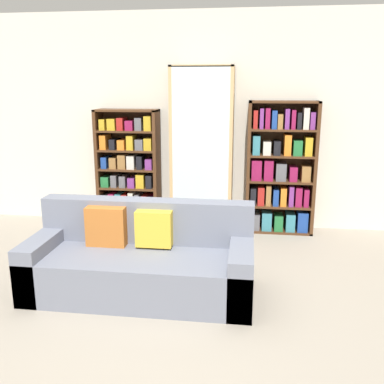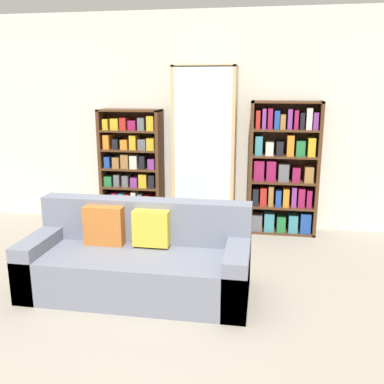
% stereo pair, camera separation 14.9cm
% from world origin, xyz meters
% --- Properties ---
extents(ground_plane, '(16.00, 16.00, 0.00)m').
position_xyz_m(ground_plane, '(0.00, 0.00, 0.00)').
color(ground_plane, gray).
extents(wall_back, '(7.03, 0.06, 2.70)m').
position_xyz_m(wall_back, '(0.00, 2.54, 1.35)').
color(wall_back, silver).
rests_on(wall_back, ground).
extents(couch, '(1.96, 0.81, 0.79)m').
position_xyz_m(couch, '(-0.28, 0.50, 0.28)').
color(couch, slate).
rests_on(couch, ground).
extents(bookshelf_left, '(0.79, 0.32, 1.51)m').
position_xyz_m(bookshelf_left, '(-0.90, 2.34, 0.73)').
color(bookshelf_left, '#4C2D19').
rests_on(bookshelf_left, ground).
extents(display_cabinet, '(0.77, 0.36, 2.04)m').
position_xyz_m(display_cabinet, '(0.06, 2.32, 1.01)').
color(display_cabinet, tan).
rests_on(display_cabinet, ground).
extents(bookshelf_right, '(0.83, 0.32, 1.63)m').
position_xyz_m(bookshelf_right, '(1.03, 2.34, 0.78)').
color(bookshelf_right, '#4C2D19').
rests_on(bookshelf_right, ground).
extents(wine_bottle, '(0.07, 0.07, 0.36)m').
position_xyz_m(wine_bottle, '(0.52, 1.71, 0.15)').
color(wine_bottle, '#192333').
rests_on(wine_bottle, ground).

